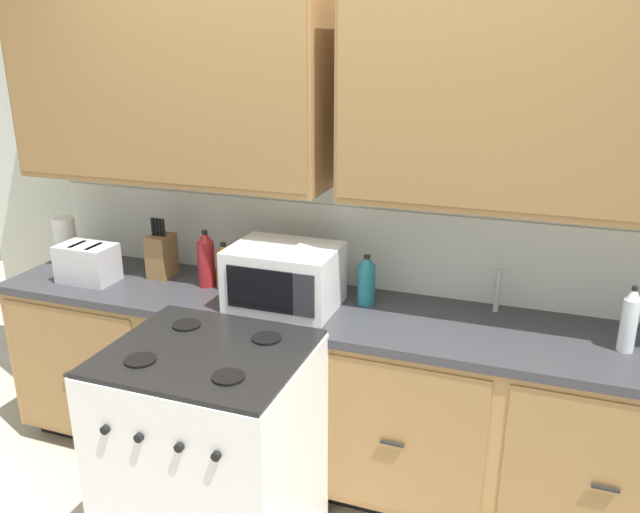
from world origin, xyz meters
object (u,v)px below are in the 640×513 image
bottle_teal (366,280)px  bottle_amber (224,266)px  knife_block (162,255)px  toaster (87,263)px  bottle_red (206,259)px  stove_range (213,455)px  bottle_clear (629,320)px  microwave (285,277)px  paper_towel_roll (66,241)px

bottle_teal → bottle_amber: size_ratio=1.01×
knife_block → bottle_teal: 1.08m
toaster → bottle_teal: size_ratio=1.19×
toaster → bottle_red: bottle_red is taller
stove_range → bottle_clear: 1.72m
bottle_red → toaster: bearing=-166.2°
bottle_amber → bottle_clear: bottle_clear is taller
knife_block → toaster: bearing=-149.2°
toaster → bottle_amber: bearing=11.8°
microwave → knife_block: (-0.74, 0.14, -0.02)m
bottle_clear → stove_range: bearing=-157.5°
knife_block → bottle_amber: (0.38, -0.04, -0.00)m
bottle_red → bottle_amber: bearing=-0.8°
microwave → bottle_amber: 0.37m
knife_block → bottle_clear: 2.17m
knife_block → bottle_clear: (2.17, -0.10, 0.02)m
bottle_amber → paper_towel_roll: bearing=178.2°
bottle_teal → bottle_clear: size_ratio=0.87×
paper_towel_roll → bottle_clear: (2.76, -0.09, 0.00)m
knife_block → bottle_red: knife_block is taller
knife_block → paper_towel_roll: bearing=-179.0°
toaster → bottle_amber: bottle_amber is taller
bottle_teal → bottle_clear: (1.08, -0.11, 0.02)m
stove_range → bottle_red: (-0.38, 0.68, 0.57)m
stove_range → bottle_clear: (1.51, 0.62, 0.56)m
microwave → bottle_amber: (-0.36, 0.10, -0.03)m
toaster → bottle_clear: 2.48m
toaster → knife_block: (0.31, 0.19, 0.02)m
microwave → paper_towel_roll: bearing=174.5°
bottle_clear → bottle_amber: bearing=178.2°
paper_towel_roll → bottle_clear: bearing=-1.8°
toaster → bottle_red: (0.59, 0.15, 0.04)m
knife_block → bottle_teal: bearing=0.5°
bottle_teal → bottle_red: 0.80m
stove_range → bottle_teal: size_ratio=4.04×
stove_range → microwave: bearing=82.1°
microwave → bottle_red: 0.47m
paper_towel_roll → bottle_teal: 1.68m
stove_range → toaster: size_ratio=3.39×
bottle_red → bottle_teal: bearing=3.5°
bottle_amber → bottle_red: 0.10m
paper_towel_roll → bottle_amber: (0.97, -0.03, -0.02)m
paper_towel_roll → bottle_amber: size_ratio=1.11×
bottle_amber → microwave: bearing=-15.0°
stove_range → bottle_clear: bottle_clear is taller
stove_range → bottle_red: 0.96m
bottle_red → microwave: bearing=-12.0°
knife_block → bottle_amber: size_ratio=1.33×
bottle_teal → bottle_clear: bearing=-5.6°
bottle_red → bottle_clear: size_ratio=1.06×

